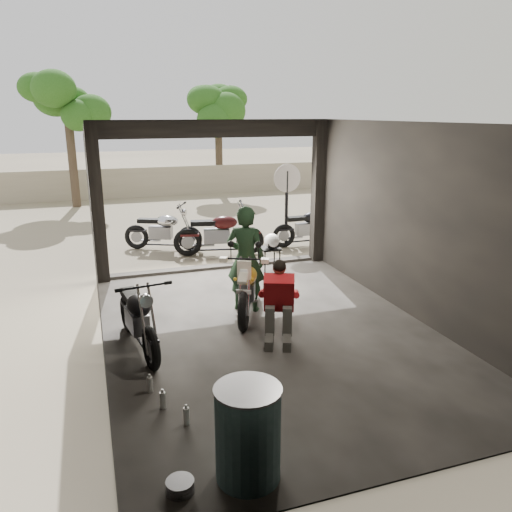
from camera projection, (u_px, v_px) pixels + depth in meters
ground at (269, 332)px, 7.87m from camera, size 80.00×80.00×0.00m
garage at (258, 246)px, 8.01m from camera, size 7.00×7.13×3.20m
boundary_wall at (153, 182)px, 20.46m from camera, size 18.00×0.30×1.20m
tree_left at (66, 93)px, 17.24m from camera, size 2.20×2.20×5.60m
tree_right at (218, 107)px, 20.49m from camera, size 2.20×2.20×5.00m
main_bike at (248, 282)px, 8.40m from camera, size 1.38×1.91×1.18m
left_bike at (137, 312)px, 7.16m from camera, size 0.95×1.78×1.15m
outside_bike_a at (163, 227)px, 12.43m from camera, size 1.87×1.37×1.17m
outside_bike_b at (219, 229)px, 11.93m from camera, size 2.02×1.16×1.28m
outside_bike_c at (308, 224)px, 12.86m from camera, size 1.73×0.75×1.16m
rider at (246, 259)px, 8.50m from camera, size 0.81×0.74×1.86m
mechanic at (279, 304)px, 7.39m from camera, size 0.87×0.99×1.19m
stool at (270, 251)px, 10.69m from camera, size 0.40×0.40×0.55m
helmet at (272, 241)px, 10.59m from camera, size 0.37×0.38×0.32m
oil_drum at (248, 435)px, 4.60m from camera, size 0.63×0.63×0.95m
sign_post at (287, 193)px, 12.48m from camera, size 0.71×0.08×2.12m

